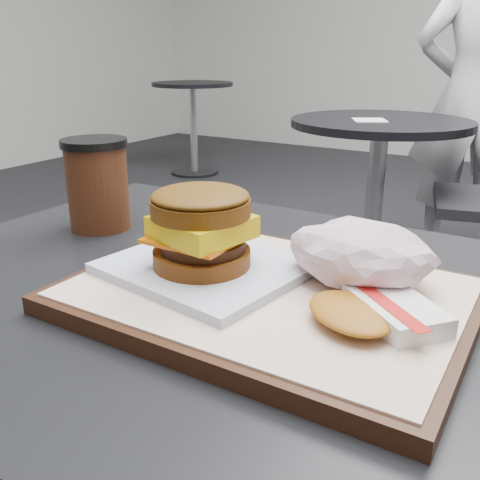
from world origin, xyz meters
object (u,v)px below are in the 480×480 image
(neighbor_table, at_px, (377,170))
(breakfast_sandwich, at_px, (203,237))
(hash_brown, at_px, (375,311))
(crumpled_wrapper, at_px, (361,254))
(serving_tray, at_px, (268,295))
(customer_table, at_px, (228,427))
(coffee_cup, at_px, (97,182))
(patron, at_px, (476,98))

(neighbor_table, bearing_deg, breakfast_sandwich, -78.61)
(neighbor_table, bearing_deg, hash_brown, -72.78)
(breakfast_sandwich, height_order, hash_brown, breakfast_sandwich)
(breakfast_sandwich, xyz_separation_m, crumpled_wrapper, (0.15, 0.06, -0.01))
(serving_tray, bearing_deg, hash_brown, -8.44)
(customer_table, distance_m, crumpled_wrapper, 0.27)
(coffee_cup, bearing_deg, hash_brown, -13.87)
(coffee_cup, relative_size, patron, 0.08)
(hash_brown, bearing_deg, coffee_cup, 166.13)
(breakfast_sandwich, relative_size, neighbor_table, 0.28)
(crumpled_wrapper, bearing_deg, breakfast_sandwich, -157.73)
(serving_tray, bearing_deg, neighbor_table, 103.80)
(customer_table, height_order, crumpled_wrapper, crumpled_wrapper)
(serving_tray, xyz_separation_m, crumpled_wrapper, (0.07, 0.05, 0.04))
(serving_tray, xyz_separation_m, patron, (-0.18, 2.32, 0.01))
(hash_brown, relative_size, patron, 0.09)
(customer_table, distance_m, hash_brown, 0.28)
(crumpled_wrapper, relative_size, neighbor_table, 0.19)
(breakfast_sandwich, distance_m, crumpled_wrapper, 0.16)
(patron, bearing_deg, breakfast_sandwich, 75.81)
(breakfast_sandwich, relative_size, coffee_cup, 1.69)
(serving_tray, height_order, crumpled_wrapper, crumpled_wrapper)
(customer_table, xyz_separation_m, crumpled_wrapper, (0.13, 0.04, 0.24))
(crumpled_wrapper, xyz_separation_m, patron, (-0.25, 2.27, -0.03))
(neighbor_table, bearing_deg, coffee_cup, -86.74)
(neighbor_table, bearing_deg, serving_tray, -76.20)
(coffee_cup, bearing_deg, neighbor_table, 93.26)
(serving_tray, distance_m, breakfast_sandwich, 0.09)
(breakfast_sandwich, xyz_separation_m, patron, (-0.10, 2.33, -0.04))
(customer_table, height_order, serving_tray, serving_tray)
(crumpled_wrapper, height_order, neighbor_table, crumpled_wrapper)
(customer_table, distance_m, coffee_cup, 0.37)
(breakfast_sandwich, height_order, coffee_cup, coffee_cup)
(customer_table, bearing_deg, neighbor_table, 101.98)
(serving_tray, bearing_deg, patron, 94.31)
(serving_tray, distance_m, neighbor_table, 1.73)
(breakfast_sandwich, xyz_separation_m, hash_brown, (0.18, -0.01, -0.03))
(customer_table, bearing_deg, breakfast_sandwich, -120.31)
(coffee_cup, xyz_separation_m, patron, (0.14, 2.23, -0.04))
(hash_brown, bearing_deg, customer_table, 169.11)
(hash_brown, bearing_deg, patron, 97.01)
(breakfast_sandwich, relative_size, patron, 0.13)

